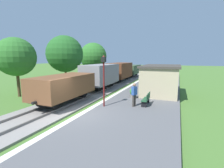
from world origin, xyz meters
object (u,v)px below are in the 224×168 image
object	(u,v)px
tree_trackside_mid	(16,57)
tree_trackside_far	(65,54)
bench_down_platform	(159,83)
lamp_post_near	(104,71)
freight_train	(112,74)
person_waiting	(134,94)
station_hut	(161,79)
tree_field_left	(93,56)
potted_planter	(133,93)
bench_near_hut	(147,99)

from	to	relation	value
tree_trackside_mid	tree_trackside_far	size ratio (longest dim) A/B	0.87
bench_down_platform	lamp_post_near	distance (m)	10.60
freight_train	bench_down_platform	world-z (taller)	freight_train
freight_train	lamp_post_near	distance (m)	10.48
person_waiting	tree_trackside_far	bearing A→B (deg)	-1.79
station_hut	tree_field_left	xyz separation A→B (m)	(-11.20, 6.68, 2.34)
lamp_post_near	tree_trackside_mid	xyz separation A→B (m)	(-9.40, 0.54, 1.02)
station_hut	tree_trackside_mid	world-z (taller)	tree_trackside_mid
freight_train	bench_down_platform	size ratio (longest dim) A/B	17.33
freight_train	potted_planter	distance (m)	8.26
freight_train	potted_planter	xyz separation A→B (m)	(4.80, -6.66, -0.83)
bench_near_hut	lamp_post_near	bearing A→B (deg)	-152.60
tree_trackside_mid	tree_field_left	world-z (taller)	tree_field_left
station_hut	bench_near_hut	bearing A→B (deg)	-96.47
tree_trackside_far	bench_down_platform	bearing A→B (deg)	18.43
station_hut	tree_trackside_far	distance (m)	11.91
potted_planter	person_waiting	bearing A→B (deg)	-73.78
person_waiting	tree_trackside_far	size ratio (longest dim) A/B	0.26
station_hut	bench_down_platform	world-z (taller)	station_hut
bench_near_hut	person_waiting	distance (m)	1.12
potted_planter	tree_trackside_far	xyz separation A→B (m)	(-9.63, 3.16, 3.49)
tree_trackside_far	tree_field_left	bearing A→B (deg)	86.27
potted_planter	tree_field_left	size ratio (longest dim) A/B	0.15
freight_train	person_waiting	world-z (taller)	freight_train
station_hut	potted_planter	bearing A→B (deg)	-123.70
bench_near_hut	tree_trackside_mid	distance (m)	12.64
lamp_post_near	tree_trackside_mid	bearing A→B (deg)	176.68
bench_near_hut	station_hut	bearing A→B (deg)	83.53
lamp_post_near	tree_field_left	size ratio (longest dim) A/B	0.60
freight_train	tree_trackside_far	world-z (taller)	tree_trackside_far
bench_down_platform	tree_field_left	size ratio (longest dim) A/B	0.24
bench_down_platform	bench_near_hut	bearing A→B (deg)	-90.00
lamp_post_near	tree_field_left	xyz separation A→B (m)	(-7.86, 12.82, 1.19)
tree_trackside_mid	lamp_post_near	bearing A→B (deg)	-3.32
station_hut	bench_down_platform	size ratio (longest dim) A/B	3.87
tree_field_left	bench_down_platform	bearing A→B (deg)	-14.78
lamp_post_near	bench_down_platform	bearing A→B (deg)	74.31
bench_near_hut	tree_field_left	size ratio (longest dim) A/B	0.24
potted_planter	station_hut	bearing A→B (deg)	56.30
potted_planter	lamp_post_near	bearing A→B (deg)	-113.14
station_hut	bench_near_hut	size ratio (longest dim) A/B	3.87
freight_train	person_waiting	distance (m)	10.57
station_hut	lamp_post_near	xyz separation A→B (m)	(-3.34, -6.14, 1.15)
freight_train	person_waiting	size ratio (longest dim) A/B	15.20
freight_train	tree_field_left	distance (m)	5.86
station_hut	lamp_post_near	world-z (taller)	lamp_post_near
person_waiting	lamp_post_near	world-z (taller)	lamp_post_near
freight_train	tree_trackside_far	size ratio (longest dim) A/B	4.02
potted_planter	tree_field_left	bearing A→B (deg)	133.59
freight_train	lamp_post_near	world-z (taller)	lamp_post_near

